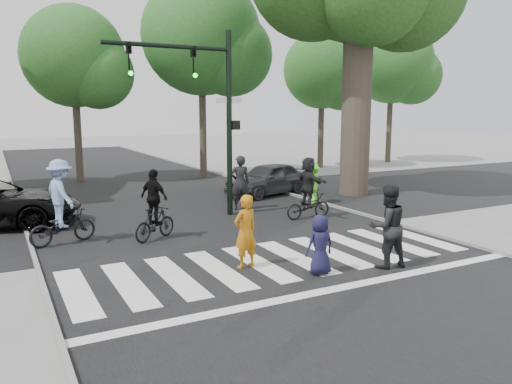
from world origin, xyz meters
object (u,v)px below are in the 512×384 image
Objects in this scene: traffic_signal at (205,97)px; pedestrian_woman at (245,231)px; cyclist_left at (62,208)px; pedestrian_child at (320,245)px; cyclist_right at (308,191)px; pedestrian_adult at (387,226)px; cyclist_mid at (155,211)px; car_grey at (268,179)px.

pedestrian_woman is at bearing -103.21° from traffic_signal.
cyclist_left reaches higher than pedestrian_woman.
cyclist_right is (2.89, 4.77, 0.24)m from pedestrian_child.
cyclist_left is at bearing 176.71° from cyclist_right.
pedestrian_adult is at bearing 172.18° from pedestrian_child.
traffic_signal is 4.48m from cyclist_right.
cyclist_mid is (-2.33, -1.99, -3.11)m from traffic_signal.
cyclist_right is (5.17, 0.26, 0.10)m from cyclist_mid.
pedestrian_child is 5.59m from cyclist_right.
traffic_signal is at bearing -87.97° from pedestrian_child.
traffic_signal is at bearing -68.51° from pedestrian_adult.
cyclist_left is 0.57× the size of car_grey.
cyclist_mid is at bearing -68.52° from car_grey.
cyclist_mid is at bearing -85.61° from pedestrian_woman.
car_grey is (5.20, 8.25, -0.16)m from pedestrian_woman.
pedestrian_child is 0.65× the size of cyclist_right.
traffic_signal is 5.61m from cyclist_left.
cyclist_left is at bearing -46.32° from pedestrian_child.
pedestrian_adult reaches higher than car_grey.
cyclist_left is (-3.35, 4.04, 0.14)m from pedestrian_woman.
pedestrian_child is 5.05m from cyclist_mid.
car_grey is (1.11, 4.65, -0.23)m from cyclist_right.
pedestrian_adult is 0.84× the size of cyclist_left.
car_grey is at bearing 76.62° from cyclist_right.
pedestrian_child is at bearing 122.42° from pedestrian_woman.
pedestrian_adult is (1.54, -6.79, -2.96)m from traffic_signal.
pedestrian_woman reaches higher than pedestrian_child.
traffic_signal is 5.87m from car_grey.
traffic_signal reaches higher than pedestrian_woman.
pedestrian_child is (1.20, -1.17, -0.18)m from pedestrian_woman.
cyclist_mid is 0.49× the size of car_grey.
pedestrian_woman is at bearing -138.61° from cyclist_right.
traffic_signal is 1.52× the size of car_grey.
car_grey is (3.95, 2.92, -3.23)m from traffic_signal.
pedestrian_child is at bearing -90.47° from traffic_signal.
traffic_signal is 2.68× the size of cyclist_left.
pedestrian_child is at bearing -63.27° from cyclist_mid.
car_grey reaches higher than pedestrian_child.
traffic_signal is at bearing -116.60° from pedestrian_woman.
cyclist_mid reaches higher than pedestrian_woman.
cyclist_mid is 0.96× the size of cyclist_right.
pedestrian_woman reaches higher than car_grey.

